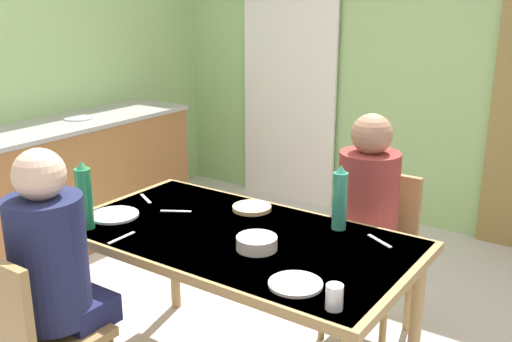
{
  "coord_description": "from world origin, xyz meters",
  "views": [
    {
      "loc": [
        1.74,
        -1.99,
        1.77
      ],
      "look_at": [
        0.32,
        0.07,
        1.01
      ],
      "focal_mm": 41.08,
      "sensor_mm": 36.0,
      "label": 1
    }
  ],
  "objects_px": {
    "person_far_diner": "(367,201)",
    "water_bottle_green_far": "(84,197)",
    "chair_near_diner": "(29,336)",
    "serving_bowl_center": "(257,243)",
    "dining_table": "(237,249)",
    "person_near_diner": "(52,256)",
    "kitchen_counter": "(43,191)",
    "water_bottle_green_near": "(340,199)",
    "chair_far_diner": "(375,245)"
  },
  "relations": [
    {
      "from": "person_near_diner",
      "to": "water_bottle_green_far",
      "type": "relative_size",
      "value": 2.47
    },
    {
      "from": "chair_near_diner",
      "to": "water_bottle_green_far",
      "type": "relative_size",
      "value": 2.79
    },
    {
      "from": "chair_far_diner",
      "to": "water_bottle_green_far",
      "type": "relative_size",
      "value": 2.79
    },
    {
      "from": "chair_far_diner",
      "to": "serving_bowl_center",
      "type": "height_order",
      "value": "chair_far_diner"
    },
    {
      "from": "person_far_diner",
      "to": "water_bottle_green_far",
      "type": "xyz_separation_m",
      "value": [
        -0.92,
        -0.97,
        0.12
      ]
    },
    {
      "from": "serving_bowl_center",
      "to": "person_near_diner",
      "type": "bearing_deg",
      "value": -136.65
    },
    {
      "from": "water_bottle_green_near",
      "to": "dining_table",
      "type": "bearing_deg",
      "value": -138.15
    },
    {
      "from": "person_far_diner",
      "to": "water_bottle_green_far",
      "type": "bearing_deg",
      "value": 46.43
    },
    {
      "from": "kitchen_counter",
      "to": "person_far_diner",
      "type": "bearing_deg",
      "value": 5.37
    },
    {
      "from": "dining_table",
      "to": "person_near_diner",
      "type": "bearing_deg",
      "value": -123.69
    },
    {
      "from": "person_near_diner",
      "to": "person_far_diner",
      "type": "height_order",
      "value": "same"
    },
    {
      "from": "water_bottle_green_near",
      "to": "serving_bowl_center",
      "type": "relative_size",
      "value": 1.74
    },
    {
      "from": "kitchen_counter",
      "to": "dining_table",
      "type": "relative_size",
      "value": 1.55
    },
    {
      "from": "chair_near_diner",
      "to": "person_near_diner",
      "type": "relative_size",
      "value": 1.13
    },
    {
      "from": "person_near_diner",
      "to": "chair_far_diner",
      "type": "bearing_deg",
      "value": 62.01
    },
    {
      "from": "water_bottle_green_near",
      "to": "serving_bowl_center",
      "type": "distance_m",
      "value": 0.44
    },
    {
      "from": "kitchen_counter",
      "to": "chair_near_diner",
      "type": "height_order",
      "value": "kitchen_counter"
    },
    {
      "from": "dining_table",
      "to": "chair_far_diner",
      "type": "bearing_deg",
      "value": 67.21
    },
    {
      "from": "chair_far_diner",
      "to": "serving_bowl_center",
      "type": "bearing_deg",
      "value": 79.28
    },
    {
      "from": "chair_far_diner",
      "to": "serving_bowl_center",
      "type": "distance_m",
      "value": 0.92
    },
    {
      "from": "person_near_diner",
      "to": "dining_table",
      "type": "bearing_deg",
      "value": 56.31
    },
    {
      "from": "kitchen_counter",
      "to": "chair_far_diner",
      "type": "bearing_deg",
      "value": 8.7
    },
    {
      "from": "serving_bowl_center",
      "to": "dining_table",
      "type": "bearing_deg",
      "value": 153.13
    },
    {
      "from": "dining_table",
      "to": "water_bottle_green_far",
      "type": "relative_size",
      "value": 5.01
    },
    {
      "from": "person_near_diner",
      "to": "serving_bowl_center",
      "type": "relative_size",
      "value": 4.53
    },
    {
      "from": "kitchen_counter",
      "to": "chair_near_diner",
      "type": "relative_size",
      "value": 2.77
    },
    {
      "from": "dining_table",
      "to": "water_bottle_green_near",
      "type": "bearing_deg",
      "value": 41.85
    },
    {
      "from": "person_near_diner",
      "to": "serving_bowl_center",
      "type": "xyz_separation_m",
      "value": [
        0.59,
        0.56,
        0.0
      ]
    },
    {
      "from": "chair_near_diner",
      "to": "serving_bowl_center",
      "type": "distance_m",
      "value": 0.96
    },
    {
      "from": "chair_far_diner",
      "to": "person_near_diner",
      "type": "bearing_deg",
      "value": 62.01
    },
    {
      "from": "chair_near_diner",
      "to": "water_bottle_green_far",
      "type": "bearing_deg",
      "value": 110.35
    },
    {
      "from": "kitchen_counter",
      "to": "person_near_diner",
      "type": "height_order",
      "value": "person_near_diner"
    },
    {
      "from": "water_bottle_green_far",
      "to": "serving_bowl_center",
      "type": "relative_size",
      "value": 1.83
    },
    {
      "from": "chair_far_diner",
      "to": "water_bottle_green_near",
      "type": "bearing_deg",
      "value": 91.88
    },
    {
      "from": "dining_table",
      "to": "serving_bowl_center",
      "type": "xyz_separation_m",
      "value": [
        0.16,
        -0.08,
        0.1
      ]
    },
    {
      "from": "chair_far_diner",
      "to": "water_bottle_green_far",
      "type": "distance_m",
      "value": 1.49
    },
    {
      "from": "chair_near_diner",
      "to": "serving_bowl_center",
      "type": "relative_size",
      "value": 5.12
    },
    {
      "from": "person_near_diner",
      "to": "water_bottle_green_far",
      "type": "xyz_separation_m",
      "value": [
        -0.17,
        0.31,
        0.12
      ]
    },
    {
      "from": "serving_bowl_center",
      "to": "water_bottle_green_near",
      "type": "bearing_deg",
      "value": 65.4
    },
    {
      "from": "dining_table",
      "to": "kitchen_counter",
      "type": "bearing_deg",
      "value": 167.95
    },
    {
      "from": "dining_table",
      "to": "water_bottle_green_near",
      "type": "height_order",
      "value": "water_bottle_green_near"
    },
    {
      "from": "person_near_diner",
      "to": "water_bottle_green_far",
      "type": "bearing_deg",
      "value": 118.02
    },
    {
      "from": "chair_near_diner",
      "to": "chair_far_diner",
      "type": "relative_size",
      "value": 1.0
    },
    {
      "from": "person_near_diner",
      "to": "serving_bowl_center",
      "type": "height_order",
      "value": "person_near_diner"
    },
    {
      "from": "chair_near_diner",
      "to": "water_bottle_green_far",
      "type": "height_order",
      "value": "water_bottle_green_far"
    },
    {
      "from": "dining_table",
      "to": "water_bottle_green_far",
      "type": "xyz_separation_m",
      "value": [
        -0.59,
        -0.33,
        0.22
      ]
    },
    {
      "from": "chair_near_diner",
      "to": "water_bottle_green_near",
      "type": "height_order",
      "value": "water_bottle_green_near"
    },
    {
      "from": "person_far_diner",
      "to": "person_near_diner",
      "type": "bearing_deg",
      "value": 59.54
    },
    {
      "from": "dining_table",
      "to": "chair_far_diner",
      "type": "xyz_separation_m",
      "value": [
        0.33,
        0.78,
        -0.19
      ]
    },
    {
      "from": "chair_far_diner",
      "to": "water_bottle_green_near",
      "type": "distance_m",
      "value": 0.62
    }
  ]
}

